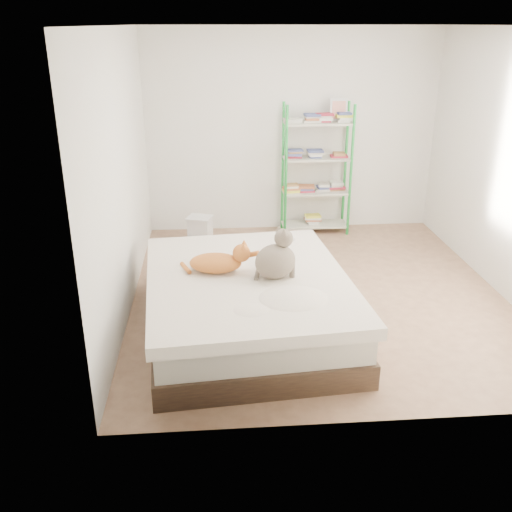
{
  "coord_description": "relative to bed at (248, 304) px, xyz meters",
  "views": [
    {
      "loc": [
        -1.07,
        -5.32,
        2.62
      ],
      "look_at": [
        -0.68,
        -0.45,
        0.62
      ],
      "focal_mm": 40.0,
      "sensor_mm": 36.0,
      "label": 1
    }
  ],
  "objects": [
    {
      "name": "room",
      "position": [
        0.78,
        0.75,
        1.02
      ],
      "size": [
        3.81,
        4.21,
        2.61
      ],
      "color": "tan",
      "rests_on": "ground"
    },
    {
      "name": "grey_cat",
      "position": [
        0.24,
        -0.06,
        0.5
      ],
      "size": [
        0.47,
        0.43,
        0.44
      ],
      "primitive_type": null,
      "rotation": [
        0.0,
        0.0,
        1.9
      ],
      "color": "gray",
      "rests_on": "bed"
    },
    {
      "name": "cardboard_box",
      "position": [
        0.62,
        1.4,
        -0.1
      ],
      "size": [
        0.57,
        0.56,
        0.41
      ],
      "rotation": [
        0.0,
        0.0,
        -0.18
      ],
      "color": "#B38D46",
      "rests_on": "ground"
    },
    {
      "name": "white_bin",
      "position": [
        -0.45,
        2.35,
        -0.11
      ],
      "size": [
        0.37,
        0.34,
        0.34
      ],
      "rotation": [
        0.0,
        0.0,
        -0.32
      ],
      "color": "silver",
      "rests_on": "ground"
    },
    {
      "name": "shelf_unit",
      "position": [
        1.08,
        2.64,
        0.62
      ],
      "size": [
        0.88,
        0.36,
        1.74
      ],
      "color": "green",
      "rests_on": "ground"
    },
    {
      "name": "orange_cat",
      "position": [
        -0.28,
        0.11,
        0.39
      ],
      "size": [
        0.58,
        0.35,
        0.22
      ],
      "primitive_type": null,
      "rotation": [
        0.0,
        0.0,
        -0.1
      ],
      "color": "#D17A3A",
      "rests_on": "bed"
    },
    {
      "name": "bed",
      "position": [
        0.0,
        0.0,
        0.0
      ],
      "size": [
        1.92,
        2.32,
        0.56
      ],
      "rotation": [
        0.0,
        0.0,
        0.08
      ],
      "color": "brown",
      "rests_on": "ground"
    }
  ]
}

